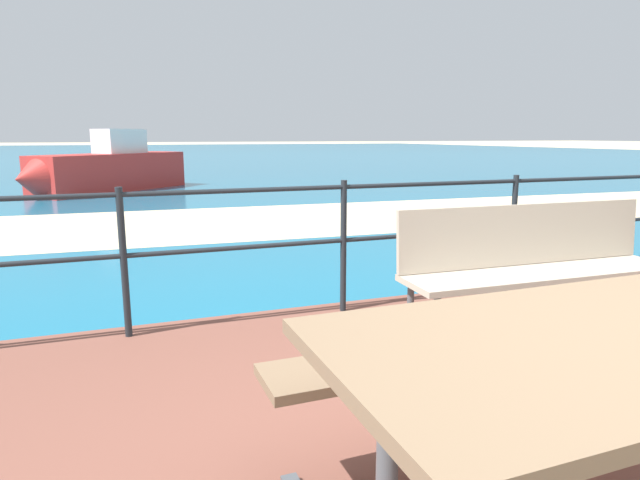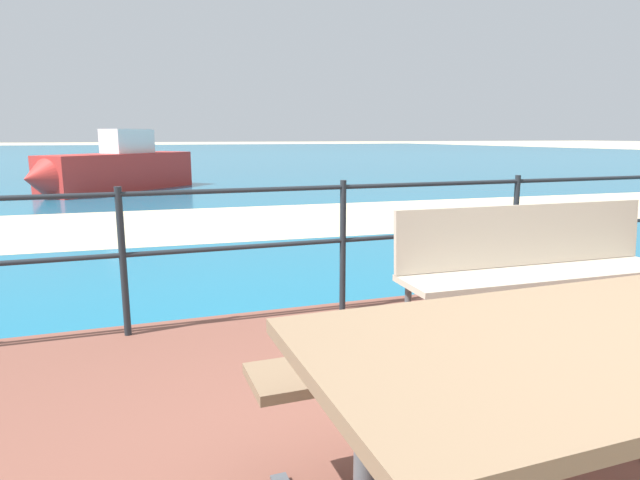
{
  "view_description": "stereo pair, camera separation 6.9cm",
  "coord_description": "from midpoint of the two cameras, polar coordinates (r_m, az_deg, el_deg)",
  "views": [
    {
      "loc": [
        -1.44,
        -1.04,
        1.31
      ],
      "look_at": [
        -0.07,
        2.71,
        0.53
      ],
      "focal_mm": 30.1,
      "sensor_mm": 36.0,
      "label": 1
    },
    {
      "loc": [
        -1.38,
        -1.07,
        1.31
      ],
      "look_at": [
        -0.07,
        2.71,
        0.53
      ],
      "focal_mm": 30.1,
      "sensor_mm": 36.0,
      "label": 2
    }
  ],
  "objects": [
    {
      "name": "picnic_table",
      "position": [
        1.67,
        29.43,
        -13.81
      ],
      "size": [
        1.68,
        1.52,
        0.76
      ],
      "rotation": [
        0.0,
        0.0,
        0.01
      ],
      "color": "#7A6047",
      "rests_on": "patio_paving"
    },
    {
      "name": "boat_near",
      "position": [
        13.79,
        -20.79,
        7.04
      ],
      "size": [
        3.85,
        3.74,
        1.46
      ],
      "rotation": [
        0.0,
        0.0,
        3.91
      ],
      "color": "red",
      "rests_on": "sea_water"
    },
    {
      "name": "sea_water",
      "position": [
        41.1,
        -17.34,
        8.7
      ],
      "size": [
        90.0,
        90.0,
        0.01
      ],
      "primitive_type": "cube",
      "color": "#196B8E",
      "rests_on": "ground"
    },
    {
      "name": "railing_fence",
      "position": [
        3.8,
        2.97,
        1.25
      ],
      "size": [
        5.94,
        0.04,
        0.95
      ],
      "color": "#1E2328",
      "rests_on": "patio_paving"
    },
    {
      "name": "park_bench",
      "position": [
        3.56,
        22.28,
        -1.86
      ],
      "size": [
        1.79,
        0.46,
        0.83
      ],
      "rotation": [
        0.0,
        0.0,
        -0.03
      ],
      "color": "tan",
      "rests_on": "patio_paving"
    },
    {
      "name": "beach_strip",
      "position": [
        8.4,
        -9.22,
        1.92
      ],
      "size": [
        54.1,
        5.82,
        0.01
      ],
      "primitive_type": "cube",
      "rotation": [
        0.0,
        0.0,
        -0.05
      ],
      "color": "beige",
      "rests_on": "ground"
    }
  ]
}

